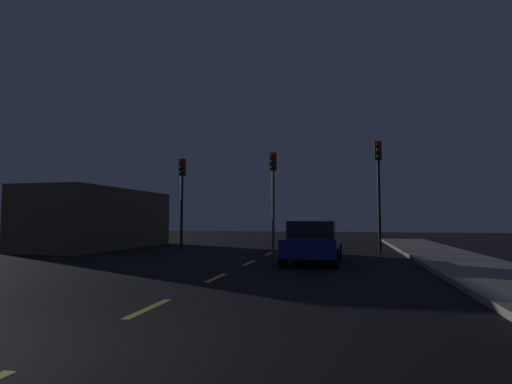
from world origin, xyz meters
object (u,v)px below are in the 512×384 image
object	(u,v)px
traffic_signal_right	(379,175)
traffic_signal_center	(273,182)
traffic_signal_left	(182,186)
car_stopped_ahead	(313,242)

from	to	relation	value
traffic_signal_right	traffic_signal_center	bearing A→B (deg)	-179.99
traffic_signal_left	traffic_signal_center	size ratio (longest dim) A/B	0.97
traffic_signal_left	traffic_signal_right	distance (m)	10.11
traffic_signal_left	traffic_signal_right	world-z (taller)	traffic_signal_right
traffic_signal_right	car_stopped_ahead	world-z (taller)	traffic_signal_right
traffic_signal_left	traffic_signal_right	xyz separation A→B (m)	(10.10, 0.00, 0.33)
traffic_signal_center	car_stopped_ahead	xyz separation A→B (m)	(2.38, -4.96, -2.72)
traffic_signal_left	car_stopped_ahead	distance (m)	9.25
traffic_signal_center	car_stopped_ahead	distance (m)	6.14
traffic_signal_center	traffic_signal_right	bearing A→B (deg)	0.01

